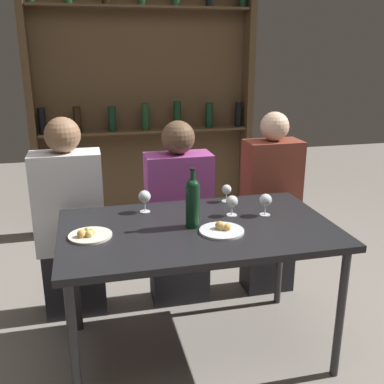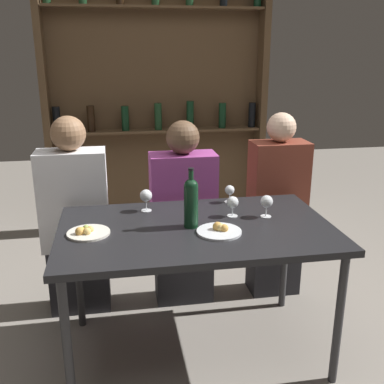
{
  "view_description": "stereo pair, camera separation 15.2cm",
  "coord_description": "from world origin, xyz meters",
  "px_view_note": "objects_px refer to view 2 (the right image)",
  "views": [
    {
      "loc": [
        -0.55,
        -2.14,
        1.67
      ],
      "look_at": [
        0.0,
        0.13,
        0.93
      ],
      "focal_mm": 42.0,
      "sensor_mm": 36.0,
      "label": 1
    },
    {
      "loc": [
        -0.4,
        -2.17,
        1.67
      ],
      "look_at": [
        0.0,
        0.13,
        0.93
      ],
      "focal_mm": 42.0,
      "sensor_mm": 36.0,
      "label": 2
    }
  ],
  "objects_px": {
    "wine_bottle": "(191,200)",
    "food_plate_1": "(219,230)",
    "wine_glass_1": "(146,196)",
    "seated_person_center": "(183,219)",
    "wine_glass_0": "(230,191)",
    "wine_glass_2": "(267,202)",
    "wine_glass_3": "(233,203)",
    "seated_person_right": "(276,211)",
    "food_plate_0": "(87,232)",
    "seated_person_left": "(76,223)"
  },
  "relations": [
    {
      "from": "wine_bottle",
      "to": "food_plate_1",
      "type": "height_order",
      "value": "wine_bottle"
    },
    {
      "from": "wine_glass_1",
      "to": "seated_person_center",
      "type": "distance_m",
      "value": 0.49
    },
    {
      "from": "wine_glass_0",
      "to": "wine_glass_2",
      "type": "bearing_deg",
      "value": -63.3
    },
    {
      "from": "wine_glass_3",
      "to": "seated_person_right",
      "type": "height_order",
      "value": "seated_person_right"
    },
    {
      "from": "food_plate_0",
      "to": "seated_person_center",
      "type": "height_order",
      "value": "seated_person_center"
    },
    {
      "from": "seated_person_left",
      "to": "wine_glass_1",
      "type": "bearing_deg",
      "value": -35.16
    },
    {
      "from": "wine_glass_3",
      "to": "food_plate_1",
      "type": "xyz_separation_m",
      "value": [
        -0.12,
        -0.22,
        -0.07
      ]
    },
    {
      "from": "wine_glass_2",
      "to": "wine_glass_3",
      "type": "height_order",
      "value": "wine_glass_2"
    },
    {
      "from": "wine_bottle",
      "to": "wine_glass_2",
      "type": "relative_size",
      "value": 2.55
    },
    {
      "from": "wine_glass_1",
      "to": "seated_person_right",
      "type": "distance_m",
      "value": 1.0
    },
    {
      "from": "wine_glass_2",
      "to": "food_plate_0",
      "type": "height_order",
      "value": "wine_glass_2"
    },
    {
      "from": "wine_bottle",
      "to": "seated_person_right",
      "type": "height_order",
      "value": "seated_person_right"
    },
    {
      "from": "food_plate_0",
      "to": "seated_person_left",
      "type": "bearing_deg",
      "value": 100.66
    },
    {
      "from": "seated_person_right",
      "to": "food_plate_0",
      "type": "bearing_deg",
      "value": -154.04
    },
    {
      "from": "wine_glass_0",
      "to": "wine_glass_2",
      "type": "distance_m",
      "value": 0.31
    },
    {
      "from": "wine_glass_1",
      "to": "seated_person_center",
      "type": "relative_size",
      "value": 0.1
    },
    {
      "from": "wine_glass_1",
      "to": "food_plate_0",
      "type": "height_order",
      "value": "wine_glass_1"
    },
    {
      "from": "seated_person_right",
      "to": "wine_bottle",
      "type": "bearing_deg",
      "value": -140.05
    },
    {
      "from": "seated_person_left",
      "to": "seated_person_right",
      "type": "height_order",
      "value": "seated_person_left"
    },
    {
      "from": "wine_glass_3",
      "to": "seated_person_right",
      "type": "relative_size",
      "value": 0.09
    },
    {
      "from": "wine_glass_2",
      "to": "food_plate_0",
      "type": "bearing_deg",
      "value": -175.08
    },
    {
      "from": "wine_glass_0",
      "to": "food_plate_1",
      "type": "bearing_deg",
      "value": -110.46
    },
    {
      "from": "wine_glass_0",
      "to": "wine_glass_1",
      "type": "distance_m",
      "value": 0.52
    },
    {
      "from": "wine_bottle",
      "to": "seated_person_center",
      "type": "distance_m",
      "value": 0.68
    },
    {
      "from": "wine_glass_0",
      "to": "seated_person_left",
      "type": "relative_size",
      "value": 0.08
    },
    {
      "from": "seated_person_center",
      "to": "food_plate_1",
      "type": "bearing_deg",
      "value": -83.32
    },
    {
      "from": "food_plate_0",
      "to": "seated_person_right",
      "type": "height_order",
      "value": "seated_person_right"
    },
    {
      "from": "seated_person_left",
      "to": "seated_person_right",
      "type": "xyz_separation_m",
      "value": [
        1.35,
        0.0,
        -0.01
      ]
    },
    {
      "from": "wine_glass_0",
      "to": "wine_glass_3",
      "type": "height_order",
      "value": "wine_glass_3"
    },
    {
      "from": "seated_person_center",
      "to": "seated_person_right",
      "type": "bearing_deg",
      "value": -0.0
    },
    {
      "from": "wine_glass_0",
      "to": "food_plate_0",
      "type": "bearing_deg",
      "value": -156.61
    },
    {
      "from": "wine_glass_3",
      "to": "food_plate_1",
      "type": "bearing_deg",
      "value": -120.04
    },
    {
      "from": "wine_glass_2",
      "to": "seated_person_center",
      "type": "distance_m",
      "value": 0.7
    },
    {
      "from": "wine_glass_1",
      "to": "seated_person_center",
      "type": "xyz_separation_m",
      "value": [
        0.26,
        0.31,
        -0.28
      ]
    },
    {
      "from": "food_plate_1",
      "to": "seated_person_left",
      "type": "bearing_deg",
      "value": 138.38
    },
    {
      "from": "wine_glass_0",
      "to": "food_plate_0",
      "type": "xyz_separation_m",
      "value": [
        -0.83,
        -0.36,
        -0.06
      ]
    },
    {
      "from": "wine_glass_1",
      "to": "seated_person_right",
      "type": "bearing_deg",
      "value": 18.54
    },
    {
      "from": "wine_glass_2",
      "to": "seated_person_left",
      "type": "distance_m",
      "value": 1.23
    },
    {
      "from": "wine_glass_2",
      "to": "food_plate_0",
      "type": "xyz_separation_m",
      "value": [
        -0.97,
        -0.08,
        -0.07
      ]
    },
    {
      "from": "wine_bottle",
      "to": "wine_glass_2",
      "type": "distance_m",
      "value": 0.45
    },
    {
      "from": "food_plate_1",
      "to": "seated_person_center",
      "type": "relative_size",
      "value": 0.19
    },
    {
      "from": "wine_glass_2",
      "to": "wine_glass_1",
      "type": "bearing_deg",
      "value": 162.08
    },
    {
      "from": "wine_glass_3",
      "to": "food_plate_1",
      "type": "height_order",
      "value": "wine_glass_3"
    },
    {
      "from": "seated_person_right",
      "to": "food_plate_1",
      "type": "bearing_deg",
      "value": -129.4
    },
    {
      "from": "wine_bottle",
      "to": "wine_glass_2",
      "type": "height_order",
      "value": "wine_bottle"
    },
    {
      "from": "wine_glass_2",
      "to": "seated_person_left",
      "type": "xyz_separation_m",
      "value": [
        -1.09,
        0.52,
        -0.25
      ]
    },
    {
      "from": "wine_glass_0",
      "to": "seated_person_right",
      "type": "distance_m",
      "value": 0.53
    },
    {
      "from": "wine_bottle",
      "to": "seated_person_left",
      "type": "relative_size",
      "value": 0.25
    },
    {
      "from": "wine_glass_1",
      "to": "wine_glass_3",
      "type": "distance_m",
      "value": 0.5
    },
    {
      "from": "wine_glass_3",
      "to": "seated_person_center",
      "type": "bearing_deg",
      "value": 113.3
    }
  ]
}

